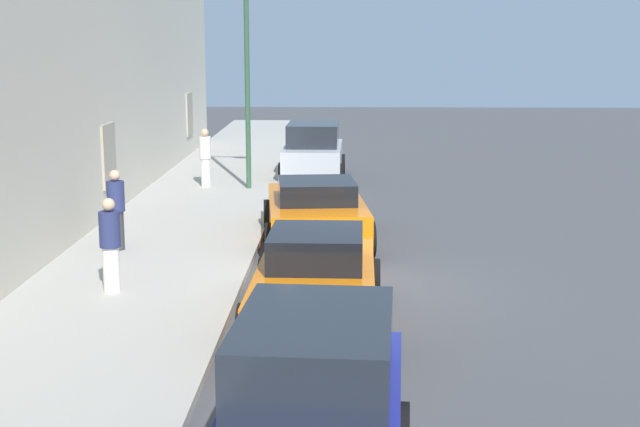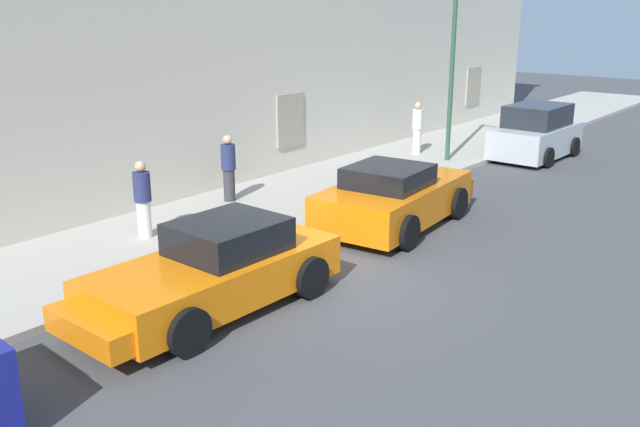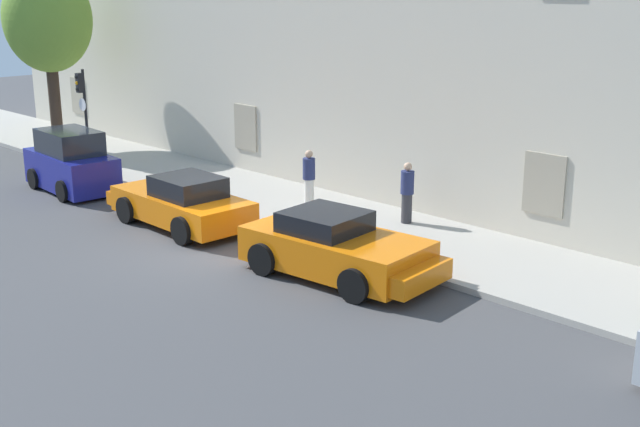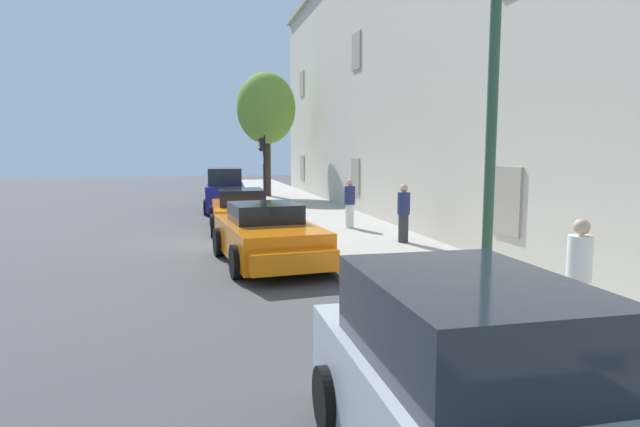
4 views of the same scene
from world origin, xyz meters
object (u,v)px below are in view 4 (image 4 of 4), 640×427
pedestrian_strolling (579,277)px  pedestrian_bystander (350,203)px  traffic_light (263,157)px  sportscar_red_lead (240,211)px  street_lamp (468,4)px  hatchback_distant (465,391)px  hatchback_parked (225,192)px  tree_near_kerb (266,109)px  sportscar_yellow_flank (270,238)px  pedestrian_admiring (404,213)px

pedestrian_strolling → pedestrian_bystander: size_ratio=1.03×
traffic_light → sportscar_red_lead: bearing=-12.8°
traffic_light → street_lamp: street_lamp is taller
hatchback_distant → pedestrian_strolling: (-2.37, 2.98, 0.20)m
hatchback_parked → sportscar_red_lead: bearing=1.9°
hatchback_parked → tree_near_kerb: 7.73m
traffic_light → pedestrian_strolling: (20.24, 1.67, -1.38)m
sportscar_yellow_flank → street_lamp: 7.37m
sportscar_red_lead → traffic_light: 8.54m
hatchback_parked → traffic_light: bearing=143.3°
street_lamp → pedestrian_strolling: size_ratio=3.89×
sportscar_yellow_flank → hatchback_parked: size_ratio=1.28×
sportscar_red_lead → tree_near_kerb: tree_near_kerb is taller
hatchback_parked → hatchback_distant: 19.90m
sportscar_yellow_flank → pedestrian_admiring: pedestrian_admiring is taller
pedestrian_admiring → pedestrian_bystander: size_ratio=1.01×
pedestrian_strolling → tree_near_kerb: bearing=-177.5°
traffic_light → pedestrian_admiring: 12.84m
hatchback_distant → pedestrian_admiring: 10.68m
traffic_light → pedestrian_bystander: size_ratio=2.03×
sportscar_yellow_flank → pedestrian_strolling: 7.12m
pedestrian_admiring → pedestrian_bystander: (-3.03, -0.66, -0.01)m
sportscar_red_lead → pedestrian_strolling: (12.09, 3.52, 0.37)m
hatchback_parked → pedestrian_strolling: size_ratio=2.19×
traffic_light → pedestrian_admiring: bearing=10.3°
traffic_light → pedestrian_admiring: size_ratio=2.01×
traffic_light → pedestrian_admiring: (12.56, 2.29, -1.40)m
pedestrian_strolling → sportscar_red_lead: bearing=-163.8°
hatchback_distant → tree_near_kerb: (-25.90, 1.93, 4.13)m
hatchback_distant → street_lamp: size_ratio=0.56×
hatchback_parked → tree_near_kerb: size_ratio=0.54×
hatchback_distant → pedestrian_admiring: pedestrian_admiring is taller
sportscar_red_lead → traffic_light: (-8.15, 1.85, 1.74)m
hatchback_distant → tree_near_kerb: tree_near_kerb is taller
traffic_light → sportscar_yellow_flank: bearing=-6.8°
sportscar_yellow_flank → pedestrian_bystander: (-4.43, 3.29, 0.32)m
sportscar_yellow_flank → tree_near_kerb: tree_near_kerb is taller
hatchback_parked → hatchback_distant: size_ratio=1.01×
sportscar_yellow_flank → pedestrian_strolling: bearing=28.0°
sportscar_red_lead → street_lamp: bearing=9.0°
sportscar_yellow_flank → hatchback_parked: 11.24m
sportscar_yellow_flank → pedestrian_strolling: (6.28, 3.33, 0.35)m
hatchback_parked → pedestrian_admiring: bearing=23.7°
sportscar_red_lead → street_lamp: 12.61m
hatchback_distant → pedestrian_bystander: size_ratio=2.23×
sportscar_yellow_flank → hatchback_distant: 8.66m
tree_near_kerb → pedestrian_bystander: 13.46m
sportscar_red_lead → pedestrian_bystander: bearing=68.4°
sportscar_red_lead → pedestrian_admiring: (4.40, 4.14, 0.34)m
pedestrian_strolling → sportscar_yellow_flank: bearing=-152.0°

